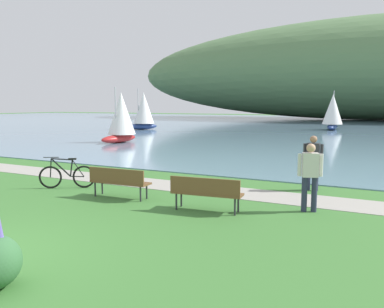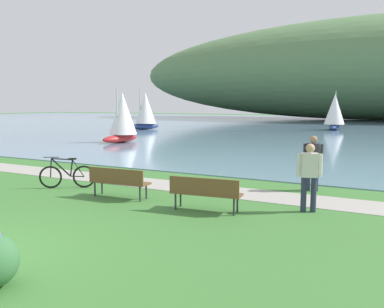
% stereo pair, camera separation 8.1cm
% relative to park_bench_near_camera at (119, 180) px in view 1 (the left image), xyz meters
% --- Properties ---
extents(bay_water, '(180.00, 80.00, 0.04)m').
position_rel_park_bench_near_camera_xyz_m(bay_water, '(0.35, 44.38, -0.50)').
color(bay_water, '#6B8EA8').
rests_on(bay_water, ground).
extents(distant_hillside, '(87.98, 28.00, 17.07)m').
position_rel_park_bench_near_camera_xyz_m(distant_hillside, '(3.29, 64.99, 8.05)').
color(distant_hillside, '#567A4C').
rests_on(distant_hillside, bay_water).
extents(shoreline_path, '(60.00, 1.50, 0.01)m').
position_rel_park_bench_near_camera_xyz_m(shoreline_path, '(0.35, 2.17, -0.52)').
color(shoreline_path, '#A39E93').
rests_on(shoreline_path, ground).
extents(park_bench_near_camera, '(1.82, 0.58, 0.88)m').
position_rel_park_bench_near_camera_xyz_m(park_bench_near_camera, '(0.00, 0.00, 0.00)').
color(park_bench_near_camera, brown).
rests_on(park_bench_near_camera, ground).
extents(park_bench_further_along, '(1.84, 0.68, 0.88)m').
position_rel_park_bench_near_camera_xyz_m(park_bench_further_along, '(2.80, -0.15, 0.00)').
color(park_bench_further_along, brown).
rests_on(park_bench_further_along, ground).
extents(bicycle_leaning_near_bench, '(1.53, 1.00, 1.01)m').
position_rel_park_bench_near_camera_xyz_m(bicycle_leaning_near_bench, '(-2.33, 0.36, -0.12)').
color(bicycle_leaning_near_bench, black).
rests_on(bicycle_leaning_near_bench, ground).
extents(person_at_shoreline, '(0.61, 0.23, 1.71)m').
position_rel_park_bench_near_camera_xyz_m(person_at_shoreline, '(4.72, 3.57, 0.46)').
color(person_at_shoreline, '#282D47').
rests_on(person_at_shoreline, ground).
extents(person_on_the_grass, '(0.58, 0.34, 1.71)m').
position_rel_park_bench_near_camera_xyz_m(person_on_the_grass, '(5.10, 1.01, 0.46)').
color(person_on_the_grass, '#282D47').
rests_on(person_on_the_grass, ground).
extents(sailboat_nearest_to_shore, '(2.10, 3.30, 3.79)m').
position_rel_park_bench_near_camera_xyz_m(sailboat_nearest_to_shore, '(-9.90, 13.23, 1.30)').
color(sailboat_nearest_to_shore, '#B22323').
rests_on(sailboat_nearest_to_shore, bay_water).
extents(sailboat_mid_bay, '(3.07, 3.60, 4.25)m').
position_rel_park_bench_near_camera_xyz_m(sailboat_mid_bay, '(-16.49, 25.78, 1.52)').
color(sailboat_mid_bay, navy).
rests_on(sailboat_mid_bay, bay_water).
extents(sailboat_toward_hillside, '(2.10, 3.45, 4.03)m').
position_rel_park_bench_near_camera_xyz_m(sailboat_toward_hillside, '(1.34, 33.86, 1.41)').
color(sailboat_toward_hillside, navy).
rests_on(sailboat_toward_hillside, bay_water).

